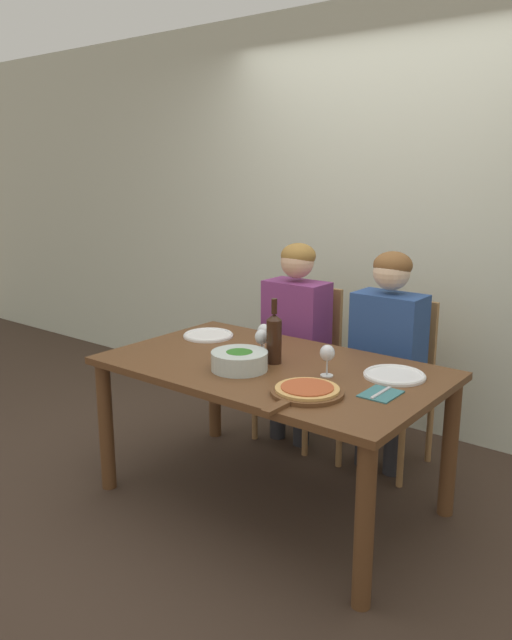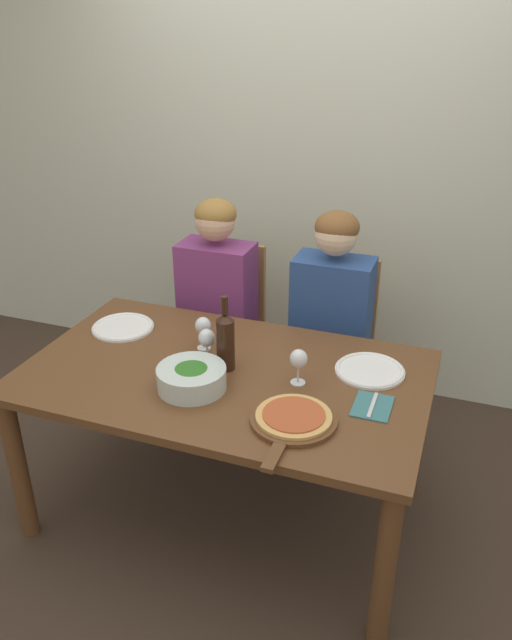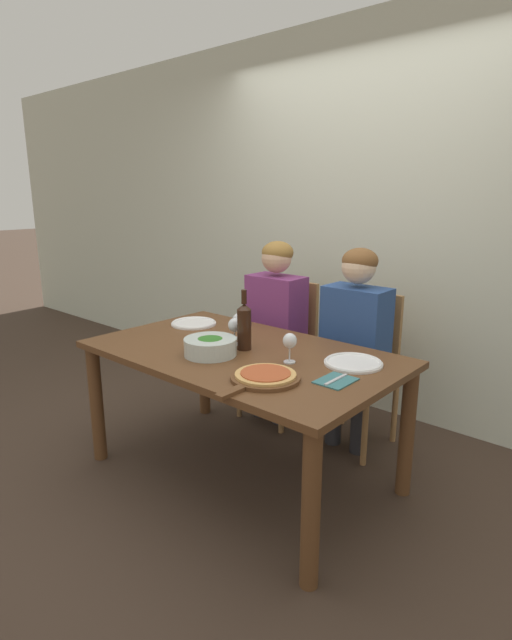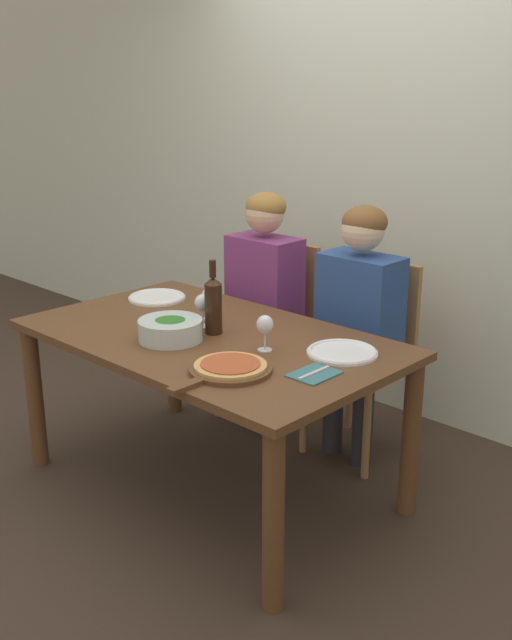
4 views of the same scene
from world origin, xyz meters
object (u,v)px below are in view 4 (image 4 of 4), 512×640
at_px(chair_right, 369,351).
at_px(pizza_on_board, 229,368).
at_px(wine_glass_left, 209,297).
at_px(dinner_plate_left, 157,297).
at_px(wine_glass_centre, 203,304).
at_px(fork_on_napkin, 314,374).
at_px(chair_left, 276,324).
at_px(broccoli_bowl, 170,329).
at_px(person_man, 357,310).
at_px(wine_bottle, 213,304).
at_px(wine_glass_right, 265,326).
at_px(person_woman, 262,286).
at_px(dinner_plate_right, 342,352).

relative_size(chair_right, pizza_on_board, 2.08).
relative_size(pizza_on_board, wine_glass_left, 3.02).
height_order(dinner_plate_left, wine_glass_centre, wine_glass_centre).
relative_size(wine_glass_centre, fork_on_napkin, 0.84).
relative_size(chair_left, broccoli_bowl, 3.48).
height_order(chair_right, fork_on_napkin, chair_right).
height_order(chair_left, chair_right, same).
relative_size(chair_left, person_man, 0.76).
distance_m(wine_bottle, wine_glass_centre, 0.10).
relative_size(wine_glass_right, fork_on_napkin, 0.84).
xyz_separation_m(chair_left, wine_glass_centre, (0.24, -0.75, 0.33)).
height_order(wine_glass_left, fork_on_napkin, wine_glass_left).
xyz_separation_m(chair_right, dinner_plate_left, (-0.87, -0.61, 0.23)).
height_order(person_woman, fork_on_napkin, person_woman).
xyz_separation_m(wine_bottle, pizza_on_board, (0.37, -0.28, -0.12)).
height_order(chair_left, pizza_on_board, chair_left).
relative_size(chair_left, wine_glass_left, 6.29).
xyz_separation_m(chair_left, wine_glass_left, (0.18, -0.66, 0.33)).
distance_m(dinner_plate_left, dinner_plate_right, 1.16).
relative_size(chair_right, wine_glass_left, 6.29).
bearing_deg(chair_left, chair_right, 0.00).
bearing_deg(person_man, fork_on_napkin, -65.19).
xyz_separation_m(person_man, wine_glass_centre, (-0.38, -0.64, 0.09)).
bearing_deg(pizza_on_board, wine_bottle, 143.64).
distance_m(pizza_on_board, wine_glass_centre, 0.56).
distance_m(dinner_plate_left, fork_on_napkin, 1.24).
bearing_deg(broccoli_bowl, chair_left, 105.46).
distance_m(chair_right, person_man, 0.26).
bearing_deg(wine_glass_centre, person_woman, 110.42).
bearing_deg(person_woman, person_man, 0.00).
height_order(wine_bottle, pizza_on_board, wine_bottle).
xyz_separation_m(dinner_plate_left, pizza_on_board, (0.96, -0.44, 0.01)).
distance_m(broccoli_bowl, dinner_plate_right, 0.73).
xyz_separation_m(dinner_plate_right, wine_glass_left, (-0.72, -0.05, 0.10)).
height_order(wine_glass_left, wine_glass_right, same).
xyz_separation_m(wine_bottle, dinner_plate_right, (0.57, 0.17, -0.12)).
xyz_separation_m(person_woman, broccoli_bowl, (0.27, -0.85, 0.03)).
height_order(broccoli_bowl, wine_glass_centre, wine_glass_centre).
distance_m(person_man, dinner_plate_left, 1.00).
height_order(dinner_plate_right, wine_glass_right, wine_glass_right).
bearing_deg(wine_glass_right, wine_glass_left, 164.11).
bearing_deg(dinner_plate_right, chair_right, 115.25).
relative_size(broccoli_bowl, dinner_plate_left, 0.96).
relative_size(chair_right, wine_glass_centre, 6.29).
xyz_separation_m(chair_right, pizza_on_board, (0.09, -1.05, 0.24)).
height_order(person_man, fork_on_napkin, person_man).
xyz_separation_m(broccoli_bowl, dinner_plate_right, (0.63, 0.36, -0.04)).
bearing_deg(wine_glass_right, person_woman, 133.70).
distance_m(broccoli_bowl, pizza_on_board, 0.45).
relative_size(wine_bottle, wine_glass_left, 2.15).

